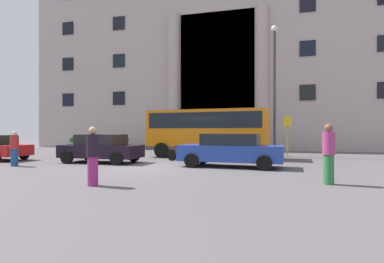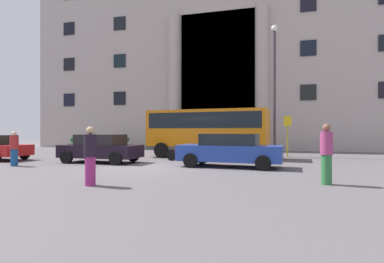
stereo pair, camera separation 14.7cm
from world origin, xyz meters
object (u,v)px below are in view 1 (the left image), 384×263
at_px(hedge_planter_entrance_right, 78,142).
at_px(pedestrian_woman_dark_dress, 329,154).
at_px(motorcycle_near_kerb, 183,153).
at_px(lamppost_plaza_centre, 274,81).
at_px(parked_sedan_second, 231,150).
at_px(hedge_planter_entrance_left, 118,143).
at_px(hedge_planter_far_east, 212,141).
at_px(bus_stop_sign, 287,132).
at_px(motorcycle_far_end, 73,150).
at_px(pedestrian_child_trailing, 93,156).
at_px(orange_minibus, 208,129).
at_px(white_taxi_kerbside, 101,148).
at_px(pedestrian_woman_with_bag, 14,149).

height_order(hedge_planter_entrance_right, pedestrian_woman_dark_dress, pedestrian_woman_dark_dress).
relative_size(motorcycle_near_kerb, lamppost_plaza_centre, 0.23).
xyz_separation_m(hedge_planter_entrance_right, parked_sedan_second, (14.40, -9.35, 0.15)).
bearing_deg(parked_sedan_second, hedge_planter_entrance_left, 142.33).
height_order(hedge_planter_far_east, parked_sedan_second, hedge_planter_far_east).
height_order(bus_stop_sign, motorcycle_far_end, bus_stop_sign).
relative_size(bus_stop_sign, parked_sedan_second, 0.54).
bearing_deg(pedestrian_child_trailing, hedge_planter_far_east, 136.47).
height_order(bus_stop_sign, hedge_planter_far_east, bus_stop_sign).
relative_size(motorcycle_far_end, motorcycle_near_kerb, 1.02).
bearing_deg(orange_minibus, motorcycle_near_kerb, -104.21).
bearing_deg(lamppost_plaza_centre, hedge_planter_entrance_right, 169.91).
distance_m(hedge_planter_far_east, pedestrian_woman_dark_dress, 14.50).
bearing_deg(motorcycle_far_end, lamppost_plaza_centre, 36.45).
height_order(white_taxi_kerbside, motorcycle_far_end, white_taxi_kerbside).
bearing_deg(hedge_planter_entrance_left, pedestrian_woman_with_bag, -84.27).
xyz_separation_m(hedge_planter_far_east, hedge_planter_entrance_right, (-11.70, -0.16, -0.20)).
bearing_deg(white_taxi_kerbside, hedge_planter_entrance_left, 114.68).
relative_size(parked_sedan_second, lamppost_plaza_centre, 0.56).
xyz_separation_m(parked_sedan_second, white_taxi_kerbside, (-6.51, 0.11, -0.03)).
relative_size(white_taxi_kerbside, motorcycle_far_end, 2.01).
height_order(orange_minibus, hedge_planter_entrance_left, orange_minibus).
distance_m(white_taxi_kerbside, motorcycle_far_end, 3.68).
xyz_separation_m(orange_minibus, hedge_planter_entrance_left, (-8.72, 5.13, -1.06)).
bearing_deg(white_taxi_kerbside, orange_minibus, 43.36).
relative_size(hedge_planter_entrance_left, lamppost_plaza_centre, 0.24).
bearing_deg(motorcycle_far_end, pedestrian_child_trailing, -35.01).
bearing_deg(motorcycle_near_kerb, lamppost_plaza_centre, 55.97).
distance_m(parked_sedan_second, motorcycle_far_end, 9.82).
relative_size(pedestrian_woman_with_bag, pedestrian_child_trailing, 0.91).
height_order(motorcycle_far_end, motorcycle_near_kerb, same).
relative_size(bus_stop_sign, motorcycle_near_kerb, 1.29).
xyz_separation_m(hedge_planter_far_east, lamppost_plaza_centre, (4.59, -3.06, 3.96)).
xyz_separation_m(hedge_planter_entrance_right, pedestrian_woman_dark_dress, (17.82, -12.98, 0.31)).
height_order(hedge_planter_far_east, motorcycle_far_end, hedge_planter_far_east).
xyz_separation_m(motorcycle_far_end, pedestrian_child_trailing, (6.34, -7.76, 0.41)).
distance_m(orange_minibus, white_taxi_kerbside, 6.28).
relative_size(hedge_planter_far_east, parked_sedan_second, 0.36).
xyz_separation_m(hedge_planter_far_east, pedestrian_woman_dark_dress, (6.12, -13.14, 0.12)).
bearing_deg(hedge_planter_entrance_right, lamppost_plaza_centre, -10.09).
xyz_separation_m(bus_stop_sign, white_taxi_kerbside, (-9.16, -5.63, -0.82)).
distance_m(white_taxi_kerbside, pedestrian_woman_dark_dress, 10.61).
xyz_separation_m(bus_stop_sign, lamppost_plaza_centre, (-0.77, 0.70, 3.21)).
relative_size(hedge_planter_far_east, pedestrian_woman_with_bag, 1.07).
bearing_deg(motorcycle_far_end, parked_sedan_second, 3.31).
xyz_separation_m(motorcycle_far_end, pedestrian_woman_dark_dress, (13.00, -5.75, 0.46)).
height_order(hedge_planter_far_east, motorcycle_near_kerb, hedge_planter_far_east).
xyz_separation_m(bus_stop_sign, pedestrian_child_trailing, (-5.90, -11.39, -0.68)).
relative_size(pedestrian_woman_dark_dress, pedestrian_woman_with_bag, 1.15).
height_order(hedge_planter_far_east, hedge_planter_entrance_right, hedge_planter_far_east).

